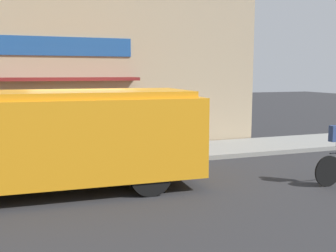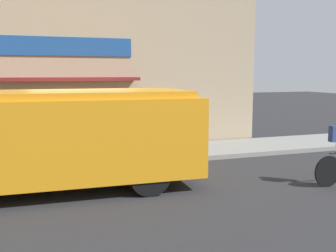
{
  "view_description": "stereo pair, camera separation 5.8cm",
  "coord_description": "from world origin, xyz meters",
  "views": [
    {
      "loc": [
        -1.23,
        -10.18,
        2.53
      ],
      "look_at": [
        2.28,
        -0.2,
        1.1
      ],
      "focal_mm": 42.0,
      "sensor_mm": 36.0,
      "label": 1
    },
    {
      "loc": [
        -1.18,
        -10.2,
        2.53
      ],
      "look_at": [
        2.28,
        -0.2,
        1.1
      ],
      "focal_mm": 42.0,
      "sensor_mm": 36.0,
      "label": 2
    }
  ],
  "objects": [
    {
      "name": "storefront",
      "position": [
        -0.01,
        2.47,
        2.69
      ],
      "size": [
        12.96,
        0.93,
        5.39
      ],
      "color": "tan",
      "rests_on": "ground_plane"
    },
    {
      "name": "sidewalk",
      "position": [
        0.0,
        1.17,
        0.07
      ],
      "size": [
        28.0,
        2.34,
        0.14
      ],
      "color": "gray",
      "rests_on": "ground_plane"
    },
    {
      "name": "school_bus",
      "position": [
        -0.68,
        -1.53,
        1.15
      ],
      "size": [
        6.64,
        2.92,
        2.15
      ],
      "rotation": [
        0.0,
        0.0,
        -0.03
      ],
      "color": "orange",
      "rests_on": "ground_plane"
    },
    {
      "name": "ground_plane",
      "position": [
        0.0,
        0.0,
        0.0
      ],
      "size": [
        70.0,
        70.0,
        0.0
      ],
      "primitive_type": "plane",
      "color": "#2B2B2D"
    }
  ]
}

